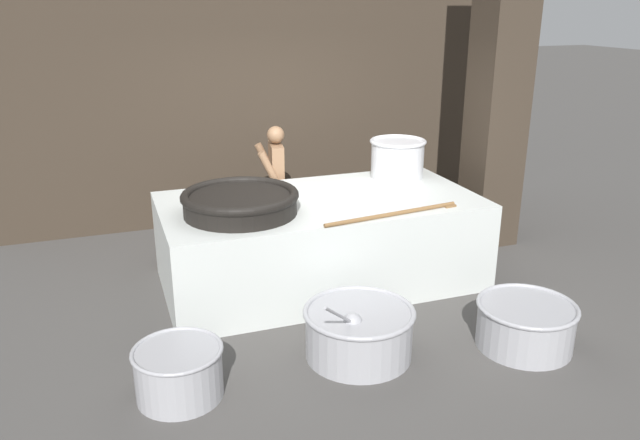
# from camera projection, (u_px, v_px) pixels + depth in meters

# --- Properties ---
(ground_plane) EXTENTS (60.00, 60.00, 0.00)m
(ground_plane) POSITION_uv_depth(u_px,v_px,m) (320.00, 280.00, 6.67)
(ground_plane) COLOR #474442
(back_wall) EXTENTS (6.83, 0.24, 4.01)m
(back_wall) POSITION_uv_depth(u_px,v_px,m) (259.00, 68.00, 8.10)
(back_wall) COLOR #382D23
(back_wall) RESTS_ON ground_plane
(support_pillar) EXTENTS (0.55, 0.55, 4.01)m
(support_pillar) POSITION_uv_depth(u_px,v_px,m) (500.00, 77.00, 7.15)
(support_pillar) COLOR #382D23
(support_pillar) RESTS_ON ground_plane
(hearth_platform) EXTENTS (3.22, 1.67, 0.91)m
(hearth_platform) POSITION_uv_depth(u_px,v_px,m) (320.00, 241.00, 6.52)
(hearth_platform) COLOR silver
(hearth_platform) RESTS_ON ground_plane
(giant_wok_near) EXTENTS (1.11, 1.11, 0.23)m
(giant_wok_near) POSITION_uv_depth(u_px,v_px,m) (240.00, 201.00, 5.88)
(giant_wok_near) COLOR black
(giant_wok_near) RESTS_ON hearth_platform
(stock_pot) EXTENTS (0.64, 0.64, 0.44)m
(stock_pot) POSITION_uv_depth(u_px,v_px,m) (397.00, 158.00, 7.08)
(stock_pot) COLOR silver
(stock_pot) RESTS_ON hearth_platform
(stirring_paddle) EXTENTS (1.43, 0.25, 0.04)m
(stirring_paddle) POSITION_uv_depth(u_px,v_px,m) (398.00, 213.00, 5.88)
(stirring_paddle) COLOR brown
(stirring_paddle) RESTS_ON hearth_platform
(cook) EXTENTS (0.38, 0.56, 1.46)m
(cook) POSITION_uv_depth(u_px,v_px,m) (276.00, 182.00, 7.41)
(cook) COLOR #8C6647
(cook) RESTS_ON ground_plane
(prep_bowl_vegetables) EXTENTS (0.98, 1.02, 0.80)m
(prep_bowl_vegetables) POSITION_uv_depth(u_px,v_px,m) (359.00, 330.00, 5.18)
(prep_bowl_vegetables) COLOR #9E9EA3
(prep_bowl_vegetables) RESTS_ON ground_plane
(prep_bowl_meat) EXTENTS (0.85, 0.85, 0.40)m
(prep_bowl_meat) POSITION_uv_depth(u_px,v_px,m) (525.00, 323.00, 5.33)
(prep_bowl_meat) COLOR #9E9EA3
(prep_bowl_meat) RESTS_ON ground_plane
(prep_bowl_extra) EXTENTS (0.68, 0.68, 0.40)m
(prep_bowl_extra) POSITION_uv_depth(u_px,v_px,m) (179.00, 370.00, 4.65)
(prep_bowl_extra) COLOR #9E9EA3
(prep_bowl_extra) RESTS_ON ground_plane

